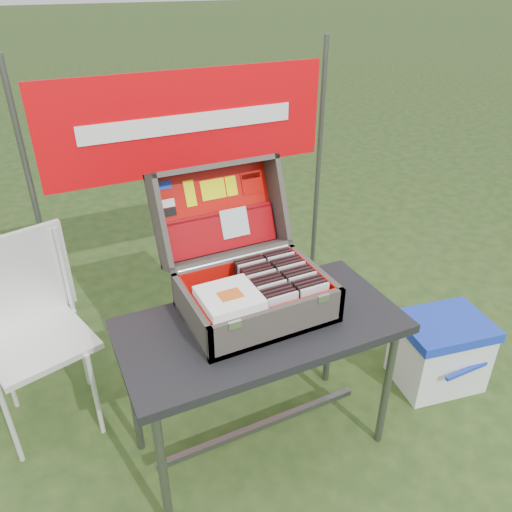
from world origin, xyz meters
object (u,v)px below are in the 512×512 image
table (261,387)px  chair (39,345)px  cardboard_box (339,317)px  suitcase (250,253)px  cooler (439,352)px

table → chair: size_ratio=1.21×
cardboard_box → chair: bearing=171.5°
suitcase → chair: size_ratio=0.61×
table → suitcase: 0.65m
cooler → cardboard_box: (-0.30, 0.52, -0.02)m
cooler → chair: (-1.94, 0.64, 0.28)m
suitcase → table: bearing=-94.1°
table → cooler: 1.09m
suitcase → cooler: suitcase is taller
table → chair: (-0.87, 0.60, 0.12)m
cooler → chair: bearing=171.6°
cooler → chair: size_ratio=0.48×
table → chair: bearing=146.5°
suitcase → cooler: size_ratio=1.29×
table → cardboard_box: (0.78, 0.48, -0.18)m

